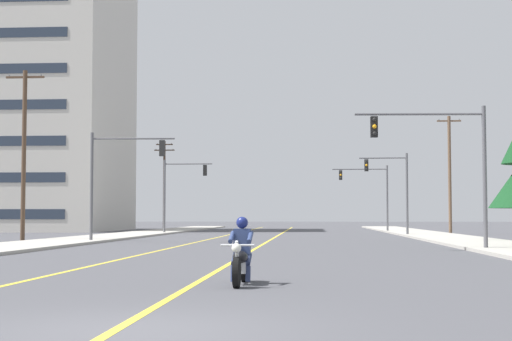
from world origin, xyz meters
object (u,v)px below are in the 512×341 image
object	(u,v)px
utility_pole_right_far	(450,173)
utility_pole_left_far	(164,182)
traffic_signal_mid_right	(394,182)
traffic_signal_mid_left	(178,185)
utility_pole_left_near	(24,152)
traffic_signal_near_left	(116,170)
traffic_signal_far_right	(371,188)
traffic_signal_near_right	(446,154)
motorcycle_with_rider	(241,257)

from	to	relation	value
utility_pole_right_far	utility_pole_left_far	bearing A→B (deg)	139.75
traffic_signal_mid_right	traffic_signal_mid_left	size ratio (longest dim) A/B	1.00
utility_pole_left_near	traffic_signal_near_left	bearing A→B (deg)	-16.36
utility_pole_left_far	utility_pole_right_far	bearing A→B (deg)	-40.25
traffic_signal_far_right	traffic_signal_near_right	bearing A→B (deg)	-89.71
traffic_signal_mid_left	utility_pole_right_far	world-z (taller)	utility_pole_right_far
traffic_signal_near_left	utility_pole_left_far	size ratio (longest dim) A/B	0.62
traffic_signal_mid_right	utility_pole_left_far	distance (m)	37.28
utility_pole_left_far	utility_pole_left_near	bearing A→B (deg)	-90.30
traffic_signal_near_left	utility_pole_right_far	xyz separation A→B (m)	(22.31, 21.48, 0.94)
motorcycle_with_rider	traffic_signal_far_right	world-z (taller)	traffic_signal_far_right
motorcycle_with_rider	traffic_signal_mid_right	size ratio (longest dim) A/B	0.35
traffic_signal_near_right	utility_pole_left_near	xyz separation A→B (m)	(-22.76, 11.38, 1.16)
traffic_signal_near_right	utility_pole_left_near	world-z (taller)	utility_pole_left_near
traffic_signal_far_right	utility_pole_left_far	size ratio (longest dim) A/B	0.62
traffic_signal_far_right	utility_pole_left_near	size ratio (longest dim) A/B	0.61
traffic_signal_near_right	traffic_signal_far_right	size ratio (longest dim) A/B	1.00
traffic_signal_near_right	utility_pole_right_far	world-z (taller)	utility_pole_right_far
utility_pole_left_near	utility_pole_right_far	distance (m)	34.49
traffic_signal_near_left	traffic_signal_mid_left	bearing A→B (deg)	90.32
traffic_signal_near_right	traffic_signal_far_right	distance (m)	39.69
utility_pole_left_near	traffic_signal_far_right	bearing A→B (deg)	51.45
traffic_signal_mid_right	utility_pole_left_near	distance (m)	27.16
traffic_signal_mid_right	traffic_signal_far_right	size ratio (longest dim) A/B	1.00
utility_pole_right_far	traffic_signal_near_left	bearing A→B (deg)	-136.09
traffic_signal_near_left	utility_pole_left_near	xyz separation A→B (m)	(-5.98, 1.76, 1.21)
traffic_signal_near_right	traffic_signal_mid_right	world-z (taller)	same
motorcycle_with_rider	traffic_signal_mid_left	distance (m)	49.37
utility_pole_right_far	traffic_signal_mid_left	bearing A→B (deg)	179.72
traffic_signal_mid_right	traffic_signal_far_right	xyz separation A→B (m)	(-0.60, 14.19, 0.10)
traffic_signal_near_right	traffic_signal_near_left	size ratio (longest dim) A/B	1.00
traffic_signal_mid_left	traffic_signal_near_left	bearing A→B (deg)	-89.68
motorcycle_with_rider	utility_pole_left_far	world-z (taller)	utility_pole_left_far
traffic_signal_near_left	utility_pole_left_far	xyz separation A→B (m)	(-5.75, 45.24, 1.32)
motorcycle_with_rider	traffic_signal_near_left	bearing A→B (deg)	109.58
traffic_signal_far_right	utility_pole_right_far	distance (m)	10.36
traffic_signal_mid_left	utility_pole_right_far	size ratio (longest dim) A/B	0.64
traffic_signal_mid_left	motorcycle_with_rider	bearing A→B (deg)	-78.74
traffic_signal_near_right	utility_pole_right_far	distance (m)	31.61
traffic_signal_far_right	utility_pole_left_near	distance (m)	36.22
traffic_signal_mid_left	utility_pole_right_far	bearing A→B (deg)	-0.28
traffic_signal_mid_right	traffic_signal_mid_left	distance (m)	18.22
utility_pole_right_far	traffic_signal_near_right	bearing A→B (deg)	-100.08
traffic_signal_near_right	traffic_signal_mid_right	distance (m)	25.51
traffic_signal_near_left	traffic_signal_mid_left	xyz separation A→B (m)	(-0.12, 21.59, -0.04)
traffic_signal_near_right	traffic_signal_mid_left	distance (m)	35.50
utility_pole_left_near	utility_pole_left_far	world-z (taller)	utility_pole_left_near
traffic_signal_mid_left	utility_pole_right_far	distance (m)	22.46
traffic_signal_far_right	utility_pole_left_far	bearing A→B (deg)	145.80
traffic_signal_near_right	utility_pole_left_far	bearing A→B (deg)	112.33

